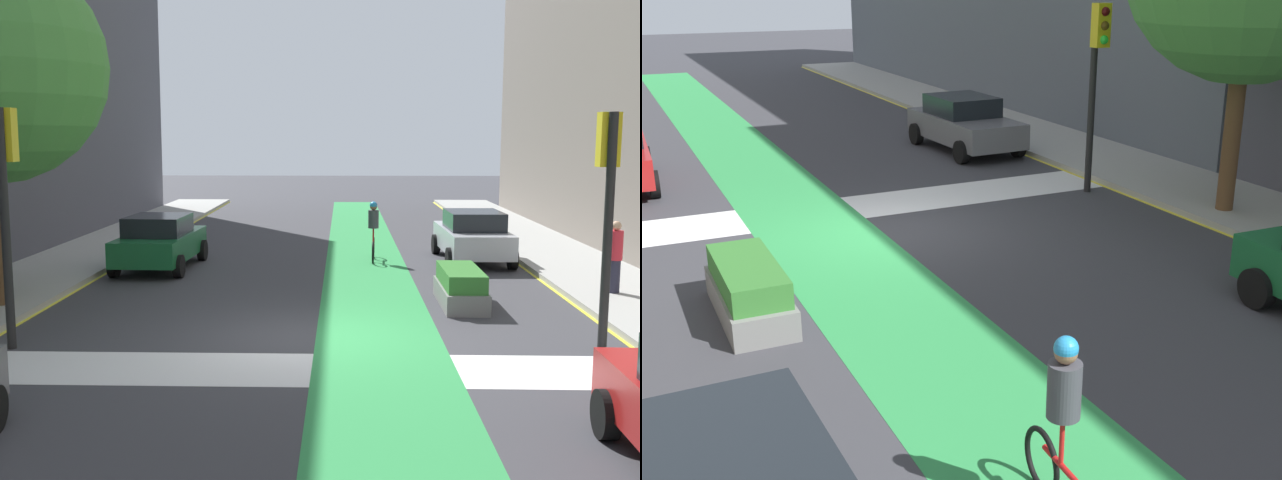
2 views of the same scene
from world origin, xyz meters
TOP-DOWN VIEW (x-y plane):
  - ground_plane at (0.00, 0.00)m, footprint 120.00×120.00m
  - bike_lane_paint at (1.37, 0.00)m, footprint 2.40×60.00m
  - crosswalk_band at (0.00, -2.00)m, footprint 12.00×1.80m
  - curb_stripe_right at (6.00, 0.00)m, footprint 0.16×60.00m
  - traffic_signal_near_right at (5.31, -0.71)m, footprint 0.35×0.52m
  - traffic_signal_near_left at (-5.33, -0.79)m, footprint 0.35×0.52m
  - car_green_left_far at (-4.63, 7.46)m, footprint 2.14×4.26m
  - car_silver_right_far at (4.66, 9.01)m, footprint 2.09×4.24m
  - cyclist_in_lane at (1.62, 8.94)m, footprint 0.32×1.73m
  - pedestrian_sidewalk_right_a at (7.09, 3.70)m, footprint 0.34×0.34m
  - median_planter at (3.37, 2.92)m, footprint 0.94×2.49m

SIDE VIEW (x-z plane):
  - ground_plane at x=0.00m, z-range 0.00..0.00m
  - crosswalk_band at x=0.00m, z-range 0.00..0.01m
  - bike_lane_paint at x=1.37m, z-range 0.00..0.01m
  - curb_stripe_right at x=6.00m, z-range 0.00..0.01m
  - median_planter at x=3.37m, z-range -0.02..0.83m
  - car_green_left_far at x=-4.63m, z-range 0.02..1.59m
  - car_silver_right_far at x=4.66m, z-range 0.02..1.59m
  - cyclist_in_lane at x=1.62m, z-range 0.04..1.90m
  - pedestrian_sidewalk_right_a at x=7.09m, z-range 0.17..1.87m
  - traffic_signal_near_right at x=5.31m, z-range 0.85..5.10m
  - traffic_signal_near_left at x=-5.33m, z-range 0.87..5.19m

